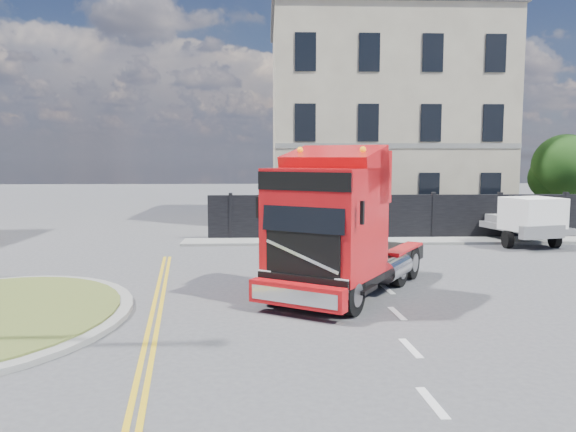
{
  "coord_description": "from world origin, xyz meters",
  "views": [
    {
      "loc": [
        -0.38,
        -15.61,
        3.7
      ],
      "look_at": [
        0.27,
        2.15,
        1.8
      ],
      "focal_mm": 35.0,
      "sensor_mm": 36.0,
      "label": 1
    }
  ],
  "objects": [
    {
      "name": "pavement_far",
      "position": [
        6.0,
        8.1,
        0.06
      ],
      "size": [
        20.0,
        1.6,
        0.12
      ],
      "primitive_type": "cube",
      "color": "gray",
      "rests_on": "ground"
    },
    {
      "name": "tree",
      "position": [
        14.38,
        12.1,
        3.05
      ],
      "size": [
        3.2,
        3.2,
        4.8
      ],
      "color": "#382619",
      "rests_on": "ground"
    },
    {
      "name": "georgian_building",
      "position": [
        6.0,
        16.5,
        5.77
      ],
      "size": [
        12.3,
        10.3,
        12.8
      ],
      "color": "beige",
      "rests_on": "ground"
    },
    {
      "name": "truck",
      "position": [
        1.39,
        -1.21,
        1.72
      ],
      "size": [
        5.36,
        6.71,
        3.84
      ],
      "rotation": [
        0.0,
        0.0,
        -0.55
      ],
      "color": "black",
      "rests_on": "ground"
    },
    {
      "name": "hoarding_fence",
      "position": [
        6.55,
        9.0,
        1.0
      ],
      "size": [
        18.8,
        0.25,
        2.0
      ],
      "color": "black",
      "rests_on": "ground"
    },
    {
      "name": "flatbed_pickup",
      "position": [
        10.29,
        7.06,
        1.1
      ],
      "size": [
        3.12,
        5.28,
        2.04
      ],
      "rotation": [
        0.0,
        0.0,
        0.26
      ],
      "color": "slate",
      "rests_on": "ground"
    },
    {
      "name": "ground",
      "position": [
        0.0,
        0.0,
        0.0
      ],
      "size": [
        120.0,
        120.0,
        0.0
      ],
      "primitive_type": "plane",
      "color": "#424244",
      "rests_on": "ground"
    }
  ]
}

